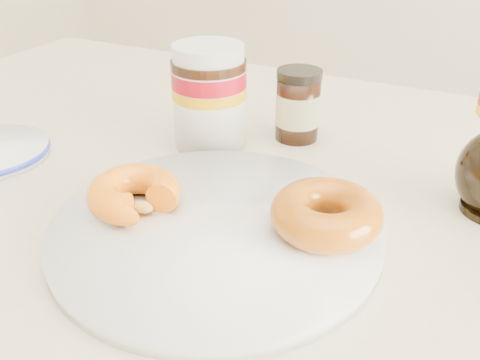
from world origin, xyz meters
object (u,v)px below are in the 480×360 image
at_px(donut_whole, 326,214).
at_px(nutella_jar, 209,93).
at_px(dining_table, 285,284).
at_px(donut_bitten, 134,193).
at_px(dark_jar, 298,106).
at_px(plate, 216,229).

distance_m(donut_whole, nutella_jar, 0.25).
xyz_separation_m(dining_table, donut_whole, (0.05, -0.03, 0.12)).
distance_m(donut_bitten, dark_jar, 0.26).
relative_size(dining_table, dark_jar, 15.54).
relative_size(donut_bitten, donut_whole, 0.90).
bearing_deg(nutella_jar, donut_whole, -35.23).
xyz_separation_m(donut_bitten, nutella_jar, (-0.02, 0.19, 0.04)).
height_order(donut_whole, dark_jar, dark_jar).
distance_m(dining_table, dark_jar, 0.23).
distance_m(dining_table, donut_bitten, 0.19).
relative_size(dining_table, nutella_jar, 11.07).
height_order(plate, donut_bitten, donut_bitten).
relative_size(plate, donut_whole, 3.07).
height_order(dining_table, nutella_jar, nutella_jar).
xyz_separation_m(donut_whole, dark_jar, (-0.11, 0.21, 0.01)).
height_order(donut_bitten, dark_jar, dark_jar).
height_order(dining_table, donut_bitten, donut_bitten).
bearing_deg(plate, donut_bitten, -171.50).
bearing_deg(donut_whole, dark_jar, 117.80).
xyz_separation_m(donut_whole, nutella_jar, (-0.20, 0.14, 0.04)).
bearing_deg(nutella_jar, donut_bitten, -82.94).
bearing_deg(donut_bitten, dining_table, 17.54).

